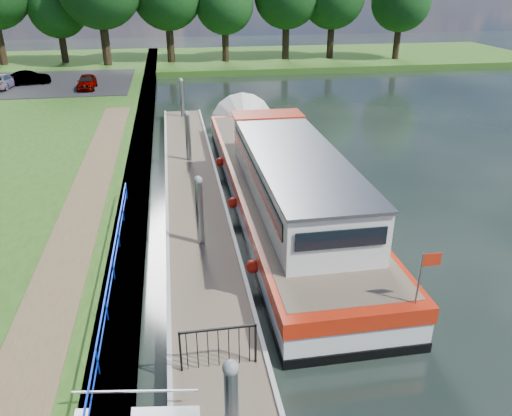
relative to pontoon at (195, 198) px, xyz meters
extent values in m
cube|color=#473D2D|center=(-2.55, 2.00, 0.20)|extent=(1.10, 90.00, 0.78)
cube|color=#285117|center=(12.00, 39.00, 0.12)|extent=(60.00, 18.00, 0.60)
cube|color=brown|center=(-4.40, -5.00, 0.62)|extent=(1.60, 40.00, 0.05)
cube|color=black|center=(-11.00, 25.00, 0.62)|extent=(14.00, 12.00, 0.06)
cube|color=#0C2DBF|center=(-2.75, -10.00, 1.29)|extent=(0.04, 18.00, 0.04)
cube|color=#0C2DBF|center=(-2.75, -10.00, 0.94)|extent=(0.03, 18.00, 0.03)
cylinder|color=#0C2DBF|center=(-2.75, -11.00, 0.95)|extent=(0.04, 0.04, 0.72)
cylinder|color=#0C2DBF|center=(-2.75, -9.00, 0.95)|extent=(0.04, 0.04, 0.72)
cylinder|color=#0C2DBF|center=(-2.75, -7.00, 0.95)|extent=(0.04, 0.04, 0.72)
cylinder|color=#0C2DBF|center=(-2.75, -5.00, 0.95)|extent=(0.04, 0.04, 0.72)
cylinder|color=#0C2DBF|center=(-2.75, -3.00, 0.95)|extent=(0.04, 0.04, 0.72)
cylinder|color=#0C2DBF|center=(-2.75, -1.00, 0.95)|extent=(0.04, 0.04, 0.72)
cube|color=brown|center=(0.00, 0.00, 0.10)|extent=(2.50, 30.00, 0.24)
cube|color=#9EA0A3|center=(0.00, -12.00, -0.13)|extent=(2.30, 5.00, 0.30)
cube|color=#9EA0A3|center=(0.00, -4.00, -0.13)|extent=(2.30, 5.00, 0.30)
cube|color=#9EA0A3|center=(0.00, 4.00, -0.13)|extent=(2.30, 5.00, 0.30)
cube|color=#9EA0A3|center=(0.00, 12.00, -0.13)|extent=(2.30, 5.00, 0.30)
cube|color=#9EA0A3|center=(1.19, 0.00, 0.25)|extent=(0.12, 30.00, 0.06)
cube|color=#9EA0A3|center=(-1.19, 0.00, 0.25)|extent=(0.12, 30.00, 0.06)
sphere|color=gray|center=(0.00, -13.50, 2.62)|extent=(0.30, 0.30, 0.30)
cylinder|color=gray|center=(0.00, -4.50, 0.92)|extent=(0.26, 0.26, 3.40)
sphere|color=gray|center=(0.00, -4.50, 2.62)|extent=(0.30, 0.30, 0.30)
cylinder|color=gray|center=(0.00, 4.50, 0.92)|extent=(0.26, 0.26, 3.40)
sphere|color=gray|center=(0.00, 4.50, 2.62)|extent=(0.30, 0.30, 0.30)
cylinder|color=gray|center=(0.00, 13.50, 0.92)|extent=(0.26, 0.26, 3.40)
sphere|color=gray|center=(0.00, 13.50, 2.62)|extent=(0.30, 0.30, 0.30)
cube|color=#A5A8AD|center=(-1.85, -12.02, 0.92)|extent=(2.58, 0.04, 0.41)
cube|color=black|center=(-0.90, -10.80, 0.80)|extent=(0.05, 0.05, 1.15)
cube|color=black|center=(0.90, -10.80, 0.80)|extent=(0.05, 0.05, 1.15)
cube|color=black|center=(0.00, -10.80, 1.34)|extent=(1.85, 0.05, 0.05)
cube|color=black|center=(-0.75, -10.80, 0.80)|extent=(0.02, 0.02, 1.10)
cube|color=black|center=(-0.50, -10.80, 0.80)|extent=(0.02, 0.02, 1.10)
cube|color=black|center=(-0.25, -10.80, 0.80)|extent=(0.02, 0.02, 1.10)
cube|color=black|center=(0.00, -10.80, 0.80)|extent=(0.02, 0.02, 1.10)
cube|color=black|center=(0.25, -10.80, 0.80)|extent=(0.02, 0.02, 1.10)
cube|color=black|center=(0.50, -10.80, 0.80)|extent=(0.02, 0.02, 1.10)
cube|color=black|center=(0.75, -10.80, 0.80)|extent=(0.02, 0.02, 1.10)
cube|color=black|center=(3.60, -0.80, -0.16)|extent=(4.00, 20.00, 0.55)
cube|color=silver|center=(3.60, -0.80, 0.44)|extent=(3.96, 19.90, 0.65)
cube|color=#B7220C|center=(3.60, -0.80, 1.00)|extent=(4.04, 20.00, 0.48)
cube|color=brown|center=(3.60, -0.80, 1.24)|extent=(3.68, 19.20, 0.04)
cone|color=silver|center=(3.60, 9.60, 0.37)|extent=(4.00, 1.50, 4.00)
cube|color=silver|center=(3.60, -3.30, 2.12)|extent=(3.00, 11.00, 1.75)
cube|color=gray|center=(3.60, -3.30, 3.04)|extent=(3.10, 11.20, 0.10)
cube|color=black|center=(2.08, -3.30, 2.37)|extent=(0.04, 10.00, 0.55)
cube|color=black|center=(5.12, -3.30, 2.37)|extent=(0.04, 10.00, 0.55)
cube|color=black|center=(3.60, 2.25, 2.37)|extent=(2.60, 0.04, 0.55)
cube|color=black|center=(3.60, -8.85, 2.37)|extent=(2.60, 0.04, 0.55)
cube|color=#B7220C|center=(3.60, 1.90, 3.12)|extent=(3.20, 1.60, 0.06)
cylinder|color=gray|center=(5.10, -10.50, 1.97)|extent=(0.05, 0.05, 1.50)
cube|color=#B7220C|center=(5.35, -10.50, 2.52)|extent=(0.50, 0.02, 0.35)
sphere|color=red|center=(1.48, -6.80, 0.47)|extent=(0.44, 0.44, 0.44)
sphere|color=red|center=(1.48, -1.80, 0.47)|extent=(0.44, 0.44, 0.44)
sphere|color=red|center=(1.48, 3.20, 0.47)|extent=(0.44, 0.44, 0.44)
imported|color=#594C47|center=(2.40, -7.68, 2.12)|extent=(0.60, 0.73, 1.72)
cylinder|color=#332316|center=(-17.49, 36.36, 2.52)|extent=(0.83, 0.83, 4.21)
cylinder|color=#332316|center=(-11.50, 36.87, 1.97)|extent=(0.70, 0.70, 3.10)
sphere|color=black|center=(-11.50, 36.87, 5.92)|extent=(5.85, 5.85, 5.85)
cylinder|color=#332316|center=(-6.89, 34.36, 2.56)|extent=(0.84, 0.84, 4.29)
cylinder|color=#332316|center=(-0.41, 36.36, 2.33)|extent=(0.79, 0.79, 3.83)
cylinder|color=#332316|center=(5.49, 36.09, 2.05)|extent=(0.72, 0.72, 3.26)
sphere|color=black|center=(5.49, 36.09, 6.21)|extent=(6.16, 6.16, 6.16)
cylinder|color=#332316|center=(12.25, 36.38, 2.30)|extent=(0.78, 0.78, 3.77)
cylinder|color=#332316|center=(17.42, 36.40, 2.24)|extent=(0.77, 0.77, 3.65)
cylinder|color=#332316|center=(24.52, 34.52, 2.12)|extent=(0.74, 0.74, 3.41)
sphere|color=black|center=(24.52, 34.52, 6.47)|extent=(6.43, 6.43, 6.43)
imported|color=#999999|center=(-7.28, 21.84, 1.21)|extent=(1.33, 3.30, 1.12)
imported|color=#999999|center=(-12.26, 24.55, 1.20)|extent=(3.50, 1.90, 1.09)
imported|color=#999999|center=(-14.04, 23.34, 1.22)|extent=(1.99, 4.05, 1.13)
camera|label=1|loc=(-0.68, -20.21, 8.83)|focal=35.00mm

